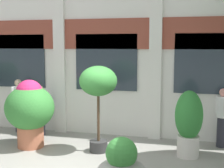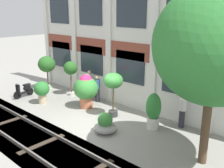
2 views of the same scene
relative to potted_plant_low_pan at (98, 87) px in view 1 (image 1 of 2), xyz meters
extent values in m
cube|color=silver|center=(-0.21, 1.80, 2.10)|extent=(14.91, 0.50, 7.63)
cube|color=brown|center=(-0.21, 1.53, 1.38)|extent=(14.91, 0.06, 0.90)
cube|color=silver|center=(-1.70, 1.49, 2.10)|extent=(0.36, 0.16, 7.63)
cube|color=silver|center=(1.28, 1.49, 2.10)|extent=(0.36, 0.16, 7.63)
cube|color=#28333D|center=(-3.19, 1.52, 0.53)|extent=(1.91, 0.04, 1.70)
cube|color=#28333D|center=(-0.21, 1.52, 0.53)|extent=(1.91, 0.04, 1.70)
cube|color=#28333D|center=(2.77, 1.52, 0.53)|extent=(1.91, 0.04, 1.70)
cylinder|color=#333333|center=(0.00, 0.00, -1.57)|extent=(0.47, 0.47, 0.29)
cylinder|color=#4C3826|center=(0.00, 0.00, -0.72)|extent=(0.07, 0.07, 1.42)
ellipsoid|color=#388438|center=(0.00, 0.00, 0.15)|extent=(0.97, 0.97, 0.78)
cylinder|color=#B76647|center=(-1.91, -0.10, -1.43)|extent=(0.71, 0.71, 0.57)
ellipsoid|color=#388438|center=(-1.91, -0.10, -0.63)|extent=(1.32, 1.32, 1.22)
sphere|color=#DB2866|center=(-1.91, -0.10, -0.23)|extent=(0.73, 0.73, 0.73)
cylinder|color=beige|center=(2.27, 0.18, -1.45)|extent=(0.54, 0.54, 0.54)
ellipsoid|color=#2D7A33|center=(2.27, 0.18, -0.66)|extent=(0.68, 0.68, 1.23)
sphere|color=#DB2866|center=(2.27, 0.18, -0.26)|extent=(0.38, 0.38, 0.38)
sphere|color=#388438|center=(0.96, -1.55, -1.14)|extent=(0.66, 0.66, 0.66)
cylinder|color=#282833|center=(-2.99, 1.16, -1.27)|extent=(0.26, 0.26, 0.90)
cylinder|color=silver|center=(-2.99, 1.16, -0.53)|extent=(0.34, 0.34, 0.58)
sphere|color=tan|center=(-2.99, 1.16, -0.13)|extent=(0.22, 0.22, 0.22)
cylinder|color=silver|center=(-3.09, 0.97, -0.50)|extent=(0.09, 0.09, 0.52)
cylinder|color=silver|center=(-2.89, 1.36, -0.50)|extent=(0.09, 0.09, 0.52)
cylinder|color=#282833|center=(-2.15, 0.98, -1.31)|extent=(0.26, 0.26, 0.80)
cylinder|color=#33598C|center=(-2.15, 0.98, -0.65)|extent=(0.34, 0.34, 0.52)
sphere|color=tan|center=(-2.15, 0.98, -0.28)|extent=(0.22, 0.22, 0.22)
cylinder|color=#33598C|center=(-2.27, 1.16, -0.63)|extent=(0.09, 0.09, 0.47)
cylinder|color=#33598C|center=(-2.02, 0.80, -0.63)|extent=(0.09, 0.09, 0.47)
cylinder|color=#282833|center=(3.15, 1.19, -1.30)|extent=(0.26, 0.26, 0.83)
cylinder|color=silver|center=(3.15, 1.19, -0.61)|extent=(0.34, 0.34, 0.57)
sphere|color=#DA8C83|center=(3.15, 1.19, -0.21)|extent=(0.22, 0.22, 0.22)
cylinder|color=silver|center=(3.02, 1.36, -0.58)|extent=(0.09, 0.09, 0.51)
camera|label=1|loc=(2.27, -7.56, 1.07)|focal=50.00mm
camera|label=2|loc=(8.30, -9.04, 3.52)|focal=42.00mm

